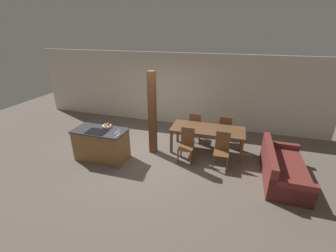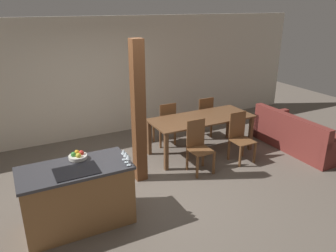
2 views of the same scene
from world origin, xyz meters
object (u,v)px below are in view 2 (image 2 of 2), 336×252
Objects in this scene: kitchen_island at (78,196)px; dining_chair_far_right at (203,117)px; fruit_bowl at (78,156)px; wine_glass_near at (128,157)px; dining_chair_near_left at (199,146)px; timber_post at (139,114)px; dining_chair_near_right at (240,137)px; wine_glass_far at (124,152)px; dining_table at (201,122)px; wine_glass_middle at (126,154)px; couch at (300,137)px; dining_chair_far_left at (166,124)px.

dining_chair_far_right is (3.30, 1.92, 0.05)m from kitchen_island.
fruit_bowl is 0.76m from wine_glass_near.
dining_chair_near_left is 1.31m from timber_post.
dining_chair_near_left is at bearing 180.00° from dining_chair_near_right.
wine_glass_near is at bearing -152.24° from dining_chair_near_left.
wine_glass_far reaches higher than dining_table.
dining_table is at bearing 54.16° from dining_chair_near_left.
kitchen_island is at bearing 163.03° from wine_glass_middle.
dining_chair_near_left reaches higher than kitchen_island.
wine_glass_far is (0.00, 0.09, 0.00)m from wine_glass_middle.
wine_glass_near is at bearing 100.34° from couch.
dining_chair_far_left is 0.40× the size of timber_post.
dining_chair_far_left is at bearing 46.15° from timber_post.
dining_table is 1.09× the size of couch.
timber_post reaches higher than dining_chair_far_left.
dining_chair_near_right is 1.33m from dining_chair_far_right.
wine_glass_near is 0.16× the size of dining_chair_far_right.
kitchen_island is 9.46× the size of wine_glass_far.
wine_glass_middle reaches higher than couch.
fruit_bowl is 0.26× the size of dining_chair_near_left.
fruit_bowl is at bearing -159.08° from dining_table.
fruit_bowl is 3.66m from dining_chair_far_right.
kitchen_island is at bearing -156.01° from dining_table.
kitchen_island is at bearing -147.66° from timber_post.
fruit_bowl is at bearing -153.30° from timber_post.
fruit_bowl is at bearing 143.36° from wine_glass_middle.
wine_glass_far is 0.07× the size of dining_table.
dining_chair_near_left is at bearing -125.84° from dining_table.
wine_glass_far is (0.66, -0.11, 0.58)m from kitchen_island.
wine_glass_middle is 1.93m from dining_chair_near_left.
fruit_bowl is 1.33m from timber_post.
dining_chair_near_right is 1.00× the size of dining_chair_far_left.
wine_glass_far is at bearing -157.34° from dining_chair_near_left.
wine_glass_middle is at bearing 51.64° from dining_chair_far_left.
wine_glass_near is at bearing -161.49° from dining_chair_near_right.
fruit_bowl is 0.13× the size of couch.
wine_glass_near is at bearing 52.81° from dining_chair_far_left.
kitchen_island is at bearing -169.86° from dining_chair_near_right.
kitchen_island is 3.82m from dining_chair_far_right.
wine_glass_middle is 4.26m from couch.
dining_chair_near_left is (1.68, 0.70, -0.53)m from wine_glass_far.
dining_chair_far_left is (0.00, 1.33, 0.00)m from dining_chair_near_left.
wine_glass_middle is at bearing -90.00° from wine_glass_far.
dining_chair_near_right and dining_chair_far_right have the same top height.
wine_glass_near and wine_glass_middle have the same top height.
couch is (1.50, -1.49, -0.23)m from dining_chair_far_right.
wine_glass_middle reaches higher than dining_table.
wine_glass_near reaches higher than kitchen_island.
dining_chair_far_left is (2.34, 1.92, 0.05)m from kitchen_island.
kitchen_island is 0.88m from wine_glass_far.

